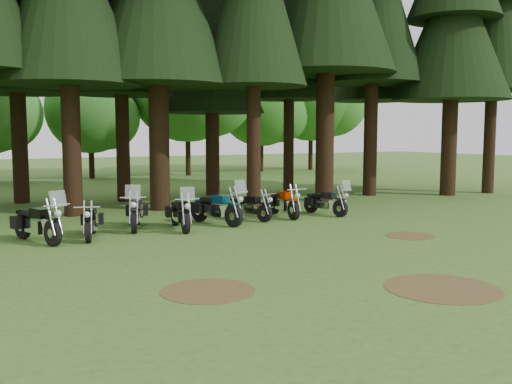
% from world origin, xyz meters
% --- Properties ---
extents(ground, '(120.00, 120.00, 0.00)m').
position_xyz_m(ground, '(0.00, 0.00, 0.00)').
color(ground, '#365C1F').
rests_on(ground, ground).
extents(pine_back_4, '(4.94, 4.94, 13.78)m').
position_xyz_m(pine_back_4, '(4.04, 13.25, 8.25)').
color(pine_back_4, black).
rests_on(pine_back_4, ground).
extents(pine_back_6, '(4.59, 4.59, 16.58)m').
position_xyz_m(pine_back_6, '(13.36, 12.79, 9.93)').
color(pine_back_6, black).
rests_on(pine_back_6, ground).
extents(decid_4, '(5.93, 5.76, 7.41)m').
position_xyz_m(decid_4, '(1.58, 26.32, 4.37)').
color(decid_4, black).
rests_on(decid_4, ground).
extents(decid_5, '(8.45, 8.21, 10.56)m').
position_xyz_m(decid_5, '(8.29, 25.71, 6.23)').
color(decid_5, black).
rests_on(decid_5, ground).
extents(decid_6, '(7.06, 6.86, 8.82)m').
position_xyz_m(decid_6, '(14.85, 27.01, 5.20)').
color(decid_6, black).
rests_on(decid_6, ground).
extents(decid_7, '(8.44, 8.20, 10.55)m').
position_xyz_m(decid_7, '(19.46, 26.83, 6.22)').
color(decid_7, black).
rests_on(decid_7, ground).
extents(dirt_patch_0, '(1.80, 1.80, 0.01)m').
position_xyz_m(dirt_patch_0, '(-3.00, -2.00, 0.01)').
color(dirt_patch_0, '#4C3D1E').
rests_on(dirt_patch_0, ground).
extents(dirt_patch_1, '(1.40, 1.40, 0.01)m').
position_xyz_m(dirt_patch_1, '(4.50, 0.50, 0.01)').
color(dirt_patch_1, '#4C3D1E').
rests_on(dirt_patch_1, ground).
extents(dirt_patch_2, '(2.20, 2.20, 0.01)m').
position_xyz_m(dirt_patch_2, '(1.00, -4.00, 0.01)').
color(dirt_patch_2, '#4C3D1E').
rests_on(dirt_patch_2, ground).
extents(motorcycle_0, '(1.09, 2.32, 1.49)m').
position_xyz_m(motorcycle_0, '(-5.10, 4.64, 0.50)').
color(motorcycle_0, black).
rests_on(motorcycle_0, ground).
extents(motorcycle_1, '(0.75, 2.05, 0.86)m').
position_xyz_m(motorcycle_1, '(-3.68, 4.62, 0.44)').
color(motorcycle_1, black).
rests_on(motorcycle_1, ground).
extents(motorcycle_2, '(1.09, 2.29, 1.48)m').
position_xyz_m(motorcycle_2, '(-2.10, 5.51, 0.49)').
color(motorcycle_2, black).
rests_on(motorcycle_2, ground).
extents(motorcycle_3, '(0.63, 2.25, 1.41)m').
position_xyz_m(motorcycle_3, '(-0.93, 4.74, 0.47)').
color(motorcycle_3, black).
rests_on(motorcycle_3, ground).
extents(motorcycle_4, '(1.01, 2.37, 1.51)m').
position_xyz_m(motorcycle_4, '(0.47, 5.13, 0.51)').
color(motorcycle_4, black).
rests_on(motorcycle_4, ground).
extents(motorcycle_5, '(0.76, 1.94, 0.82)m').
position_xyz_m(motorcycle_5, '(1.85, 5.44, 0.42)').
color(motorcycle_5, black).
rests_on(motorcycle_5, ground).
extents(motorcycle_6, '(0.40, 2.25, 0.92)m').
position_xyz_m(motorcycle_6, '(3.26, 5.50, 0.47)').
color(motorcycle_6, black).
rests_on(motorcycle_6, ground).
extents(motorcycle_7, '(0.67, 2.10, 1.32)m').
position_xyz_m(motorcycle_7, '(4.86, 5.18, 0.44)').
color(motorcycle_7, black).
rests_on(motorcycle_7, ground).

